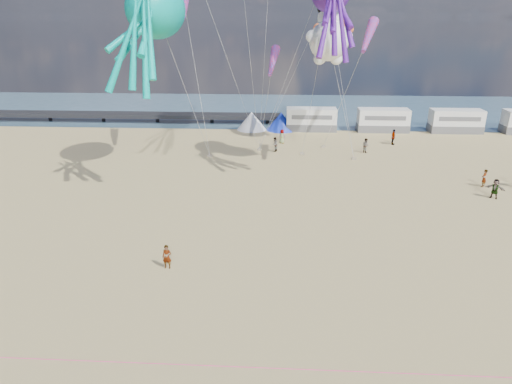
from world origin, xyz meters
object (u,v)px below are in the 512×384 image
object	(u,v)px
standing_person	(167,257)
beachgoer_0	(282,136)
motorhome_0	(311,119)
sandbag_b	(302,154)
kite_panda	(329,41)
tent_blue	(281,121)
sandbag_a	(210,156)
kite_teddy_orange	(333,33)
sandbag_d	(323,147)
sandbag_c	(354,159)
kite_octopus_teal	(156,9)
beachgoer_7	(366,145)
windsock_right	(273,62)
windsock_left	(184,4)
sandbag_e	(259,149)
windsock_mid	(369,36)
motorhome_2	(456,121)
beachgoer_1	(275,144)
motorhome_1	(383,120)
tent_white	(252,121)
beachgoer_4	(495,189)
beachgoer_5	(484,178)
beachgoer_3	(393,137)

from	to	relation	value
standing_person	beachgoer_0	size ratio (longest dim) A/B	0.90
beachgoer_0	motorhome_0	bearing A→B (deg)	-90.22
sandbag_b	kite_panda	world-z (taller)	kite_panda
standing_person	tent_blue	bearing A→B (deg)	82.90
sandbag_a	kite_teddy_orange	distance (m)	18.85
standing_person	sandbag_d	bearing A→B (deg)	70.64
sandbag_c	kite_octopus_teal	xyz separation A→B (m)	(-18.82, -5.80, 14.80)
beachgoer_7	windsock_right	distance (m)	15.58
sandbag_c	windsock_left	xyz separation A→B (m)	(-17.63, 0.72, 15.36)
motorhome_0	kite_panda	xyz separation A→B (m)	(0.15, -17.13, 10.78)
sandbag_e	windsock_mid	size ratio (longest dim) A/B	0.09
beachgoer_7	sandbag_d	distance (m)	4.93
tent_blue	windsock_left	world-z (taller)	windsock_left
windsock_right	windsock_mid	bearing A→B (deg)	4.70
windsock_left	windsock_right	xyz separation A→B (m)	(8.87, -4.32, -5.03)
motorhome_2	beachgoer_1	size ratio (longest dim) A/B	4.04
motorhome_2	windsock_mid	world-z (taller)	windsock_mid
windsock_left	windsock_mid	size ratio (longest dim) A/B	1.29
motorhome_1	kite_teddy_orange	xyz separation A→B (m)	(-8.09, -8.31, 11.22)
motorhome_1	motorhome_2	xyz separation A→B (m)	(9.50, 0.00, 0.00)
kite_teddy_orange	windsock_left	size ratio (longest dim) A/B	0.87
sandbag_a	motorhome_1	bearing A→B (deg)	31.93
motorhome_2	beachgoer_0	xyz separation A→B (m)	(-22.87, -6.96, -0.66)
motorhome_0	windsock_left	xyz separation A→B (m)	(-13.78, -12.65, 13.97)
beachgoer_1	windsock_mid	distance (m)	15.98
motorhome_1	sandbag_e	xyz separation A→B (m)	(-15.96, -10.31, -1.39)
sandbag_b	kite_teddy_orange	xyz separation A→B (m)	(3.03, 3.46, 12.61)
tent_blue	standing_person	distance (m)	37.44
sandbag_c	sandbag_e	size ratio (longest dim) A/B	1.00
tent_white	sandbag_c	distance (m)	17.90
beachgoer_1	windsock_mid	xyz separation A→B (m)	(8.32, -6.65, 11.91)
standing_person	kite_teddy_orange	world-z (taller)	kite_teddy_orange
standing_person	sandbag_e	distance (m)	26.87
motorhome_0	beachgoer_7	world-z (taller)	motorhome_0
kite_panda	beachgoer_4	bearing A→B (deg)	-2.32
tent_white	beachgoer_7	size ratio (longest dim) A/B	2.45
motorhome_2	windsock_right	distance (m)	30.64
standing_person	sandbag_a	world-z (taller)	standing_person
beachgoer_0	windsock_left	xyz separation A→B (m)	(-9.90, -5.69, 14.63)
motorhome_2	sandbag_e	size ratio (longest dim) A/B	13.20
beachgoer_5	kite_panda	world-z (taller)	kite_panda
beachgoer_1	beachgoer_3	size ratio (longest dim) A/B	0.89
sandbag_b	kite_teddy_orange	size ratio (longest dim) A/B	0.08
kite_teddy_orange	beachgoer_4	bearing A→B (deg)	-68.31
beachgoer_5	beachgoer_7	size ratio (longest dim) A/B	1.00
sandbag_c	kite_panda	distance (m)	13.26
beachgoer_7	windsock_left	xyz separation A→B (m)	(-19.29, -2.14, 14.65)
kite_panda	windsock_right	size ratio (longest dim) A/B	1.41
sandbag_c	motorhome_1	bearing A→B (deg)	67.11
sandbag_d	windsock_left	xyz separation A→B (m)	(-14.75, -3.95, 15.36)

